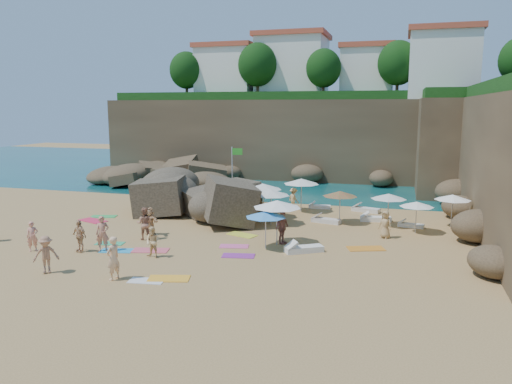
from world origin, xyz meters
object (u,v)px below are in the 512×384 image
(person_stand_5, at_px, (235,193))
(person_stand_0, at_px, (32,236))
(parasol_2, at_px, (301,181))
(person_stand_2, at_px, (294,198))
(parasol_1, at_px, (252,183))
(person_stand_1, at_px, (144,223))
(rock_outcrop, at_px, (197,215))
(person_stand_4, at_px, (385,225))
(parasol_0, at_px, (264,187))
(flag_pole, at_px, (234,168))
(person_stand_6, at_px, (113,258))
(person_stand_3, at_px, (282,227))
(lounger_0, at_px, (326,221))

(person_stand_5, bearing_deg, person_stand_0, -129.80)
(parasol_2, xyz_separation_m, person_stand_0, (-11.29, -13.51, -1.39))
(parasol_2, distance_m, person_stand_2, 1.73)
(parasol_1, xyz_separation_m, person_stand_1, (-3.59, -8.76, -1.13))
(parasol_2, bearing_deg, rock_outcrop, -154.96)
(rock_outcrop, relative_size, person_stand_1, 4.02)
(parasol_1, relative_size, person_stand_4, 1.51)
(rock_outcrop, height_order, person_stand_2, person_stand_2)
(parasol_0, bearing_deg, flag_pole, 130.21)
(person_stand_1, height_order, person_stand_6, person_stand_6)
(parasol_1, xyz_separation_m, person_stand_2, (2.60, 1.86, -1.27))
(person_stand_5, bearing_deg, flag_pole, -132.81)
(parasol_2, bearing_deg, person_stand_5, 164.27)
(flag_pole, distance_m, person_stand_3, 11.85)
(rock_outcrop, bearing_deg, person_stand_1, -92.39)
(flag_pole, relative_size, person_stand_5, 2.58)
(flag_pole, distance_m, person_stand_2, 5.21)
(parasol_2, distance_m, person_stand_0, 17.66)
(flag_pole, height_order, lounger_0, flag_pole)
(rock_outcrop, bearing_deg, person_stand_4, -11.93)
(person_stand_1, bearing_deg, flag_pole, -112.14)
(person_stand_4, bearing_deg, person_stand_3, -125.83)
(parasol_0, bearing_deg, parasol_1, 129.09)
(person_stand_0, height_order, person_stand_5, person_stand_5)
(lounger_0, xyz_separation_m, person_stand_6, (-7.16, -13.15, 0.81))
(lounger_0, xyz_separation_m, person_stand_2, (-2.93, 3.73, 0.63))
(flag_pole, relative_size, person_stand_6, 2.29)
(rock_outcrop, bearing_deg, person_stand_0, -114.14)
(lounger_0, height_order, person_stand_1, person_stand_1)
(lounger_0, distance_m, person_stand_5, 8.89)
(rock_outcrop, distance_m, person_stand_3, 9.15)
(rock_outcrop, xyz_separation_m, person_stand_5, (1.21, 4.62, 0.84))
(rock_outcrop, relative_size, person_stand_4, 4.72)
(person_stand_0, distance_m, person_stand_2, 17.77)
(lounger_0, height_order, person_stand_4, person_stand_4)
(person_stand_4, height_order, person_stand_5, person_stand_5)
(lounger_0, xyz_separation_m, person_stand_1, (-9.12, -6.88, 0.77))
(rock_outcrop, bearing_deg, flag_pole, 75.65)
(lounger_0, distance_m, person_stand_6, 14.99)
(person_stand_2, bearing_deg, rock_outcrop, 73.92)
(flag_pole, bearing_deg, person_stand_5, 65.65)
(person_stand_5, bearing_deg, person_stand_3, -77.41)
(rock_outcrop, height_order, person_stand_6, person_stand_6)
(parasol_2, bearing_deg, person_stand_4, -43.95)
(person_stand_4, bearing_deg, person_stand_2, 161.89)
(person_stand_0, bearing_deg, person_stand_1, 1.25)
(lounger_0, bearing_deg, rock_outcrop, -166.08)
(parasol_0, distance_m, person_stand_3, 6.57)
(flag_pole, bearing_deg, person_stand_4, -32.02)
(person_stand_3, height_order, person_stand_6, person_stand_6)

